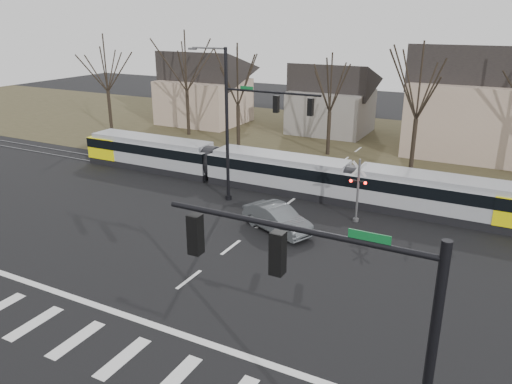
% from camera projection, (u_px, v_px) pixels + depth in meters
% --- Properties ---
extents(ground, '(140.00, 140.00, 0.00)m').
position_uv_depth(ground, '(163.00, 299.00, 22.46)').
color(ground, black).
extents(grass_verge, '(140.00, 28.00, 0.01)m').
position_uv_depth(grass_verge, '(364.00, 145.00, 49.17)').
color(grass_verge, '#38331E').
rests_on(grass_verge, ground).
extents(crosswalk, '(27.00, 2.60, 0.01)m').
position_uv_depth(crosswalk, '(99.00, 348.00, 19.12)').
color(crosswalk, silver).
rests_on(crosswalk, ground).
extents(stop_line, '(28.00, 0.35, 0.01)m').
position_uv_depth(stop_line, '(137.00, 319.00, 20.96)').
color(stop_line, silver).
rests_on(stop_line, ground).
extents(lane_dashes, '(0.18, 30.00, 0.01)m').
position_uv_depth(lane_dashes, '(301.00, 193.00, 35.81)').
color(lane_dashes, silver).
rests_on(lane_dashes, ground).
extents(rail_pair, '(90.00, 1.52, 0.06)m').
position_uv_depth(rail_pair, '(300.00, 194.00, 35.64)').
color(rail_pair, '#59595E').
rests_on(rail_pair, ground).
extents(tram, '(34.71, 2.58, 2.63)m').
position_uv_depth(tram, '(278.00, 171.00, 36.16)').
color(tram, gray).
rests_on(tram, ground).
extents(sedan, '(5.10, 5.92, 1.55)m').
position_uv_depth(sedan, '(277.00, 218.00, 29.37)').
color(sedan, '#4E5256').
rests_on(sedan, ground).
extents(signal_pole_near_right, '(6.72, 0.44, 8.00)m').
position_uv_depth(signal_pole_near_right, '(344.00, 338.00, 11.30)').
color(signal_pole_near_right, black).
rests_on(signal_pole_near_right, ground).
extents(signal_pole_far, '(9.28, 0.44, 10.20)m').
position_uv_depth(signal_pole_far, '(248.00, 120.00, 32.04)').
color(signal_pole_far, black).
rests_on(signal_pole_far, ground).
extents(rail_crossing_signal, '(1.08, 0.36, 4.00)m').
position_uv_depth(rail_crossing_signal, '(358.00, 193.00, 30.32)').
color(rail_crossing_signal, '#59595B').
rests_on(rail_crossing_signal, ground).
extents(tree_row, '(59.20, 7.20, 10.00)m').
position_uv_depth(tree_row, '(372.00, 105.00, 41.62)').
color(tree_row, black).
rests_on(tree_row, ground).
extents(house_a, '(9.72, 8.64, 8.60)m').
position_uv_depth(house_a, '(204.00, 85.00, 58.10)').
color(house_a, tan).
rests_on(house_a, ground).
extents(house_b, '(8.64, 7.56, 7.65)m').
position_uv_depth(house_b, '(332.00, 96.00, 53.37)').
color(house_b, slate).
rests_on(house_b, ground).
extents(house_c, '(10.80, 8.64, 10.10)m').
position_uv_depth(house_c, '(471.00, 97.00, 44.32)').
color(house_c, tan).
rests_on(house_c, ground).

